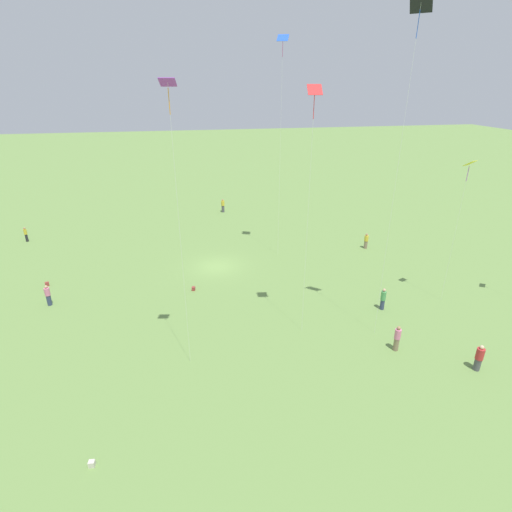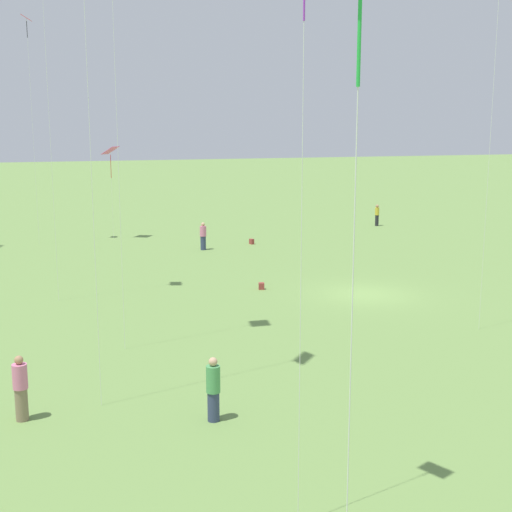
{
  "view_description": "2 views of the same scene",
  "coord_description": "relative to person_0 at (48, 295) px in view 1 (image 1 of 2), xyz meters",
  "views": [
    {
      "loc": [
        3.05,
        34.95,
        16.36
      ],
      "look_at": [
        -2.35,
        7.54,
        4.14
      ],
      "focal_mm": 28.0,
      "sensor_mm": 36.0,
      "label": 1
    },
    {
      "loc": [
        -29.63,
        14.7,
        8.05
      ],
      "look_at": [
        -3.03,
        6.41,
        2.76
      ],
      "focal_mm": 50.0,
      "sensor_mm": 36.0,
      "label": 2
    }
  ],
  "objects": [
    {
      "name": "kite_8",
      "position": [
        -10.68,
        9.26,
        14.39
      ],
      "size": [
        0.9,
        0.83,
        16.54
      ],
      "rotation": [
        0.0,
        0.0,
        5.33
      ],
      "color": "purple",
      "rests_on": "ground_plane"
    },
    {
      "name": "person_5",
      "position": [
        -25.71,
        5.71,
        0.03
      ],
      "size": [
        0.54,
        0.54,
        1.81
      ],
      "rotation": [
        0.0,
        0.0,
        5.39
      ],
      "color": "#333D5B",
      "rests_on": "ground_plane"
    },
    {
      "name": "kite_0",
      "position": [
        -31.17,
        5.31,
        9.58
      ],
      "size": [
        0.92,
        0.86,
        11.29
      ],
      "rotation": [
        0.0,
        0.0,
        5.91
      ],
      "color": "yellow",
      "rests_on": "ground_plane"
    },
    {
      "name": "ground_plane",
      "position": [
        -13.86,
        -4.66,
        -0.87
      ],
      "size": [
        240.0,
        240.0,
        0.0
      ],
      "primitive_type": "plane",
      "color": "#6B8E47"
    },
    {
      "name": "picnic_bag_2",
      "position": [
        -5.88,
        16.03,
        -0.72
      ],
      "size": [
        0.31,
        0.28,
        0.31
      ],
      "rotation": [
        0.0,
        0.0,
        3.03
      ],
      "color": "beige",
      "rests_on": "ground_plane"
    },
    {
      "name": "person_1",
      "position": [
        -29.94,
        -6.16,
        -0.05
      ],
      "size": [
        0.49,
        0.49,
        1.68
      ],
      "rotation": [
        0.0,
        0.0,
        1.39
      ],
      "color": "#847056",
      "rests_on": "ground_plane"
    },
    {
      "name": "person_2",
      "position": [
        -16.53,
        -22.01,
        0.02
      ],
      "size": [
        0.57,
        0.57,
        1.82
      ],
      "rotation": [
        0.0,
        0.0,
        3.49
      ],
      "color": "#4C4C51",
      "rests_on": "ground_plane"
    },
    {
      "name": "kite_7",
      "position": [
        -20.33,
        -6.37,
        17.75
      ],
      "size": [
        1.19,
        1.1,
        20.03
      ],
      "rotation": [
        0.0,
        0.0,
        1.95
      ],
      "color": "blue",
      "rests_on": "ground_plane"
    },
    {
      "name": "picnic_bag_1",
      "position": [
        -11.39,
        -0.24,
        -0.71
      ],
      "size": [
        0.32,
        0.32,
        0.32
      ],
      "rotation": [
        0.0,
        0.0,
        2.89
      ],
      "color": "#933833",
      "rests_on": "ground_plane"
    },
    {
      "name": "person_3",
      "position": [
        -24.12,
        10.7,
        0.05
      ],
      "size": [
        0.43,
        0.43,
        1.85
      ],
      "rotation": [
        0.0,
        0.0,
        3.08
      ],
      "color": "#847056",
      "rests_on": "ground_plane"
    },
    {
      "name": "person_4",
      "position": [
        -28.03,
        13.49,
        0.01
      ],
      "size": [
        0.49,
        0.49,
        1.8
      ],
      "rotation": [
        0.0,
        0.0,
        1.52
      ],
      "color": "#4C4C51",
      "rests_on": "ground_plane"
    },
    {
      "name": "picnic_bag_0",
      "position": [
        1.13,
        -3.56,
        -0.7
      ],
      "size": [
        0.37,
        0.3,
        0.35
      ],
      "rotation": [
        0.0,
        0.0,
        0.32
      ],
      "color": "#933833",
      "rests_on": "ground_plane"
    },
    {
      "name": "kite_3",
      "position": [
        -18.71,
        7.25,
        14.12
      ],
      "size": [
        0.9,
        0.73,
        16.25
      ],
      "rotation": [
        0.0,
        0.0,
        2.23
      ],
      "color": "red",
      "rests_on": "ground_plane"
    },
    {
      "name": "person_0",
      "position": [
        0.0,
        0.0,
        0.0
      ],
      "size": [
        0.49,
        0.49,
        1.76
      ],
      "rotation": [
        0.0,
        0.0,
        4.48
      ],
      "color": "#333D5B",
      "rests_on": "ground_plane"
    },
    {
      "name": "person_6",
      "position": [
        6.24,
        -15.33,
        -0.02
      ],
      "size": [
        0.39,
        0.39,
        1.67
      ],
      "rotation": [
        0.0,
        0.0,
        4.49
      ],
      "color": "#232328",
      "rests_on": "ground_plane"
    },
    {
      "name": "kite_2",
      "position": [
        -23.7,
        8.54,
        18.34
      ],
      "size": [
        1.28,
        1.24,
        20.56
      ],
      "rotation": [
        0.0,
        0.0,
        4.77
      ],
      "color": "black",
      "rests_on": "ground_plane"
    }
  ]
}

